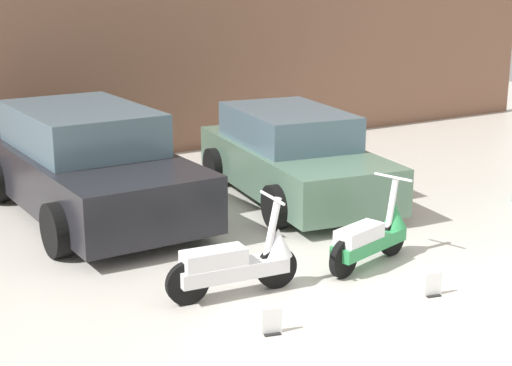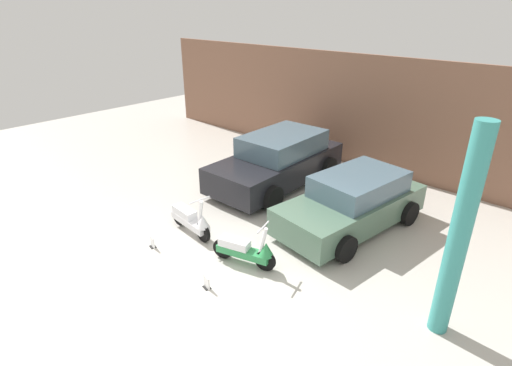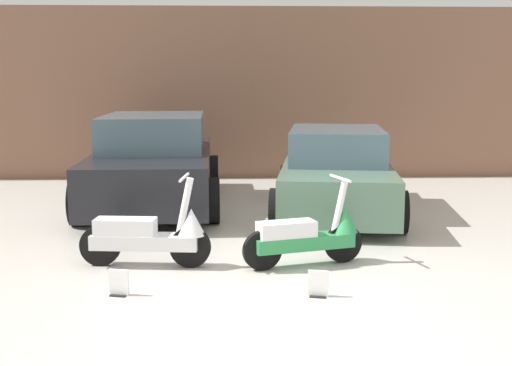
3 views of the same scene
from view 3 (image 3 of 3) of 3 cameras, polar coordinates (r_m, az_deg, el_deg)
The scene contains 8 objects.
ground_plane at distance 6.39m, azimuth 2.55°, elevation -9.86°, with size 28.00×28.00×0.00m, color beige.
wall_back at distance 13.53m, azimuth -0.02°, elevation 7.95°, with size 19.60×0.12×3.55m, color #845B47.
scooter_front_left at distance 7.28m, azimuth -9.36°, elevation -4.55°, with size 1.48×0.53×1.04m.
scooter_front_right at distance 7.26m, azimuth 4.73°, elevation -4.62°, with size 1.39×0.67×1.00m.
car_rear_left at distance 10.76m, azimuth -9.05°, elevation 1.81°, with size 2.23×4.45×1.50m.
car_rear_center at distance 10.08m, azimuth 7.14°, elevation 0.87°, with size 2.27×4.06×1.31m.
placard_near_left_scooter at distance 6.46m, azimuth -12.09°, elevation -8.77°, with size 0.20×0.16×0.26m.
placard_near_right_scooter at distance 6.32m, azimuth 5.55°, elevation -9.02°, with size 0.20×0.15×0.26m.
Camera 3 is at (-0.51, -6.01, 2.09)m, focal length 45.00 mm.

